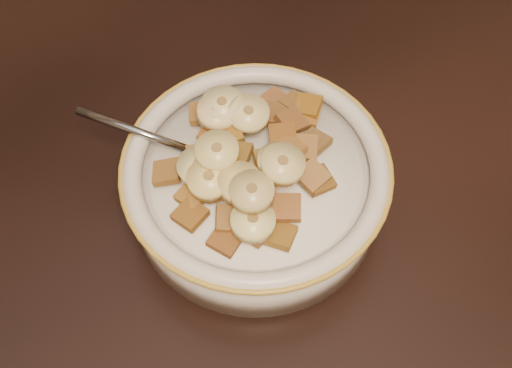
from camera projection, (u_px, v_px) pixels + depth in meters
cereal_bowl at (256, 189)px, 0.50m from camera, size 0.19×0.19×0.05m
milk at (256, 172)px, 0.48m from camera, size 0.16×0.16×0.00m
spoon at (217, 159)px, 0.48m from camera, size 0.06×0.06×0.01m
cereal_square_0 at (231, 105)px, 0.50m from camera, size 0.03×0.03×0.01m
cereal_square_1 at (216, 186)px, 0.45m from camera, size 0.03×0.03×0.01m
cereal_square_2 at (263, 180)px, 0.45m from camera, size 0.03×0.03×0.01m
cereal_square_3 at (278, 114)px, 0.50m from camera, size 0.03×0.03×0.01m
cereal_square_4 at (315, 141)px, 0.48m from camera, size 0.02×0.02×0.01m
cereal_square_5 at (307, 106)px, 0.50m from camera, size 0.03×0.03×0.01m
cereal_square_6 at (193, 195)px, 0.46m from camera, size 0.02×0.03×0.01m
cereal_square_7 at (237, 154)px, 0.46m from camera, size 0.03×0.03×0.01m
cereal_square_8 at (234, 107)px, 0.50m from camera, size 0.02×0.02×0.01m
cereal_square_9 at (304, 148)px, 0.47m from camera, size 0.03×0.03×0.01m
cereal_square_10 at (280, 235)px, 0.44m from camera, size 0.03×0.03×0.01m
cereal_square_11 at (287, 208)px, 0.45m from camera, size 0.03×0.03×0.01m
cereal_square_12 at (214, 133)px, 0.48m from camera, size 0.03×0.03×0.01m
cereal_square_13 at (318, 180)px, 0.46m from camera, size 0.02×0.02×0.01m
cereal_square_14 at (292, 121)px, 0.49m from camera, size 0.02×0.02×0.01m
cereal_square_15 at (274, 101)px, 0.51m from camera, size 0.02×0.02×0.01m
cereal_square_16 at (219, 188)px, 0.45m from camera, size 0.03×0.03×0.01m
cereal_square_17 at (312, 176)px, 0.46m from camera, size 0.02×0.02×0.01m
cereal_square_18 at (167, 172)px, 0.47m from camera, size 0.03×0.03×0.01m
cereal_square_19 at (224, 185)px, 0.45m from camera, size 0.03×0.03×0.01m
cereal_square_20 at (306, 114)px, 0.50m from camera, size 0.03×0.03×0.01m
cereal_square_21 at (283, 136)px, 0.48m from camera, size 0.03×0.03×0.01m
cereal_square_22 at (228, 134)px, 0.48m from camera, size 0.03×0.03×0.01m
cereal_square_23 at (230, 219)px, 0.44m from camera, size 0.03×0.03×0.01m
cereal_square_24 at (295, 104)px, 0.50m from camera, size 0.02×0.02×0.01m
cereal_square_25 at (190, 215)px, 0.45m from camera, size 0.02×0.02×0.01m
cereal_square_26 at (289, 148)px, 0.47m from camera, size 0.02×0.02×0.01m
cereal_square_27 at (256, 231)px, 0.44m from camera, size 0.02×0.02×0.01m
cereal_square_28 at (201, 157)px, 0.47m from camera, size 0.03×0.03×0.01m
cereal_square_29 at (269, 162)px, 0.45m from camera, size 0.03×0.03×0.01m
cereal_square_30 at (226, 239)px, 0.44m from camera, size 0.03×0.03×0.01m
cereal_square_31 at (202, 112)px, 0.50m from camera, size 0.03×0.03×0.01m
banana_slice_0 at (279, 162)px, 0.45m from camera, size 0.03×0.03×0.02m
banana_slice_1 at (199, 166)px, 0.45m from camera, size 0.04×0.04×0.02m
banana_slice_2 at (222, 105)px, 0.48m from camera, size 0.03×0.03×0.01m
banana_slice_3 at (249, 114)px, 0.48m from camera, size 0.04×0.04×0.02m
banana_slice_4 at (226, 107)px, 0.48m from camera, size 0.04×0.04×0.01m
banana_slice_5 at (252, 192)px, 0.43m from camera, size 0.04×0.04×0.01m
banana_slice_6 at (253, 221)px, 0.43m from camera, size 0.04×0.04×0.01m
banana_slice_7 at (209, 179)px, 0.44m from camera, size 0.04×0.04×0.01m
banana_slice_8 at (217, 151)px, 0.45m from camera, size 0.04×0.04×0.01m
banana_slice_9 at (240, 183)px, 0.44m from camera, size 0.04×0.04×0.01m
banana_slice_10 at (218, 112)px, 0.48m from camera, size 0.04×0.04×0.01m
banana_slice_11 at (283, 164)px, 0.44m from camera, size 0.04×0.04×0.02m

